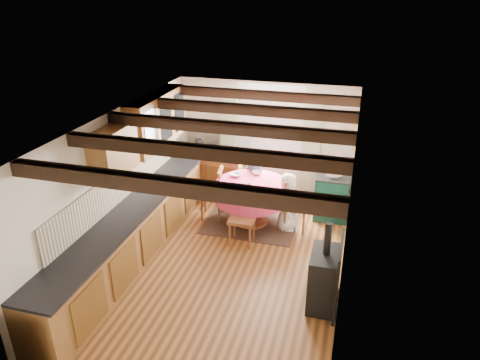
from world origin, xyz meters
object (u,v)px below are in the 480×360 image
(dining_table, at_px, (252,203))
(cup, at_px, (249,186))
(chair_right, at_px, (295,204))
(cast_iron_stove, at_px, (325,265))
(child_right, at_px, (287,202))
(chair_near, at_px, (242,217))
(chair_left, at_px, (212,193))
(aga_range, at_px, (333,192))
(child_far, at_px, (255,180))

(dining_table, relative_size, cup, 13.96)
(chair_right, relative_size, cast_iron_stove, 0.78)
(child_right, bearing_deg, chair_right, -86.38)
(dining_table, relative_size, chair_near, 1.34)
(chair_near, height_order, cup, chair_near)
(chair_near, bearing_deg, dining_table, 89.16)
(dining_table, relative_size, chair_left, 1.34)
(dining_table, bearing_deg, aga_range, 30.02)
(cast_iron_stove, xyz_separation_m, cup, (-1.53, 1.76, 0.21))
(dining_table, xyz_separation_m, child_far, (-0.10, 0.64, 0.18))
(child_right, bearing_deg, chair_left, 81.14)
(cast_iron_stove, bearing_deg, chair_left, 139.19)
(chair_near, xyz_separation_m, chair_left, (-0.81, 0.76, 0.00))
(child_far, relative_size, cup, 12.08)
(aga_range, relative_size, cast_iron_stove, 0.73)
(dining_table, relative_size, cast_iron_stove, 1.03)
(chair_right, bearing_deg, dining_table, 83.56)
(cast_iron_stove, bearing_deg, dining_table, 127.74)
(child_far, distance_m, child_right, 1.04)
(chair_left, xyz_separation_m, child_right, (1.47, -0.07, 0.04))
(dining_table, bearing_deg, child_far, 99.21)
(cast_iron_stove, bearing_deg, chair_right, 109.95)
(chair_left, distance_m, chair_right, 1.61)
(dining_table, bearing_deg, child_right, -3.47)
(chair_left, xyz_separation_m, cup, (0.79, -0.25, 0.36))
(aga_range, bearing_deg, child_right, -130.78)
(chair_left, xyz_separation_m, aga_range, (2.21, 0.79, -0.06))
(chair_near, height_order, child_far, child_far)
(chair_near, bearing_deg, cup, 89.83)
(dining_table, height_order, cast_iron_stove, cast_iron_stove)
(cast_iron_stove, bearing_deg, aga_range, 92.26)
(child_far, bearing_deg, child_right, 151.08)
(chair_right, height_order, cup, chair_right)
(chair_left, bearing_deg, cast_iron_stove, 40.46)
(child_far, bearing_deg, dining_table, 111.64)
(child_far, height_order, cup, child_far)
(dining_table, height_order, aga_range, aga_range)
(chair_right, xyz_separation_m, child_right, (-0.14, -0.02, 0.04))
(cast_iron_stove, relative_size, child_far, 1.12)
(dining_table, distance_m, chair_left, 0.80)
(cast_iron_stove, bearing_deg, child_right, 113.79)
(child_far, height_order, child_right, child_far)
(chair_near, relative_size, child_far, 0.86)
(child_right, bearing_deg, cup, 98.54)
(dining_table, distance_m, child_right, 0.69)
(aga_range, distance_m, cup, 1.81)
(chair_right, xyz_separation_m, cup, (-0.82, -0.20, 0.35))
(chair_left, relative_size, child_right, 0.92)
(chair_right, relative_size, child_far, 0.88)
(child_right, distance_m, cup, 0.77)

